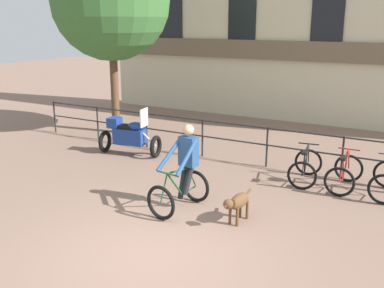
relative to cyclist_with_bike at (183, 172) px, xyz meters
The scene contains 8 objects.
ground_plane 2.09m from the cyclist_with_bike, 74.27° to the right, with size 60.00×60.00×0.00m, color #846656.
canal_railing 3.37m from the cyclist_with_bike, 81.03° to the left, with size 15.05×0.05×1.05m.
cyclist_with_bike is the anchor object (origin of this frame).
dog 1.28m from the cyclist_with_bike, ahead, with size 0.29×1.00×0.58m.
parked_motorcycle 4.06m from the cyclist_with_bike, 142.43° to the left, with size 1.79×0.88×1.35m.
parked_bicycle_near_lamp 3.20m from the cyclist_with_bike, 57.34° to the left, with size 0.80×1.19×0.86m.
parked_bicycle_mid_left 3.75m from the cyclist_with_bike, 45.92° to the left, with size 0.67×1.11×0.86m.
tree_canalside_left 7.63m from the cyclist_with_bike, 139.96° to the left, with size 3.73×3.73×6.10m.
Camera 1 is at (3.76, -5.37, 3.67)m, focal length 42.00 mm.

